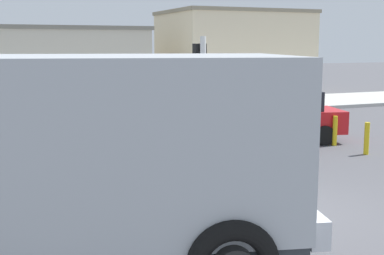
# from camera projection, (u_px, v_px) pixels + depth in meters

# --- Properties ---
(ground_plane) EXTENTS (120.00, 120.00, 0.00)m
(ground_plane) POSITION_uv_depth(u_px,v_px,m) (271.00, 209.00, 9.79)
(ground_plane) COLOR #4C4C51
(sidewalk_far) EXTENTS (80.00, 5.00, 0.16)m
(sidewalk_far) POSITION_uv_depth(u_px,v_px,m) (100.00, 112.00, 22.99)
(sidewalk_far) COLOR #ADADA8
(sidewalk_far) RESTS_ON ground
(truck_foreground) EXTENTS (5.85, 3.77, 2.90)m
(truck_foreground) POSITION_uv_depth(u_px,v_px,m) (93.00, 151.00, 6.79)
(truck_foreground) COLOR #B2B7BC
(truck_foreground) RESTS_ON ground
(cyclist) EXTENTS (1.69, 0.58, 1.72)m
(cyclist) POSITION_uv_depth(u_px,v_px,m) (273.00, 139.00, 12.08)
(cyclist) COLOR black
(cyclist) RESTS_ON ground
(traffic_light_pole) EXTENTS (0.24, 0.43, 3.20)m
(traffic_light_pole) POSITION_uv_depth(u_px,v_px,m) (201.00, 92.00, 10.85)
(traffic_light_pole) COLOR red
(traffic_light_pole) RESTS_ON ground
(car_red_near) EXTENTS (4.18, 2.25, 1.60)m
(car_red_near) POSITION_uv_depth(u_px,v_px,m) (13.00, 112.00, 17.19)
(car_red_near) COLOR #234C9E
(car_red_near) RESTS_ON ground
(car_white_mid) EXTENTS (4.30, 2.64, 1.60)m
(car_white_mid) POSITION_uv_depth(u_px,v_px,m) (278.00, 116.00, 16.44)
(car_white_mid) COLOR red
(car_white_mid) RESTS_ON ground
(bollard_near) EXTENTS (0.14, 0.14, 0.90)m
(bollard_near) POSITION_uv_depth(u_px,v_px,m) (367.00, 139.00, 14.50)
(bollard_near) COLOR gold
(bollard_near) RESTS_ON ground
(bollard_far) EXTENTS (0.14, 0.14, 0.90)m
(bollard_far) POSITION_uv_depth(u_px,v_px,m) (335.00, 131.00, 15.78)
(bollard_far) COLOR gold
(bollard_far) RESTS_ON ground
(building_mid_block) EXTENTS (11.43, 7.46, 3.93)m
(building_mid_block) POSITION_uv_depth(u_px,v_px,m) (32.00, 64.00, 28.17)
(building_mid_block) COLOR #B2AD9E
(building_mid_block) RESTS_ON ground
(building_corner_right) EXTENTS (7.97, 6.45, 4.96)m
(building_corner_right) POSITION_uv_depth(u_px,v_px,m) (233.00, 53.00, 31.46)
(building_corner_right) COLOR beige
(building_corner_right) RESTS_ON ground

